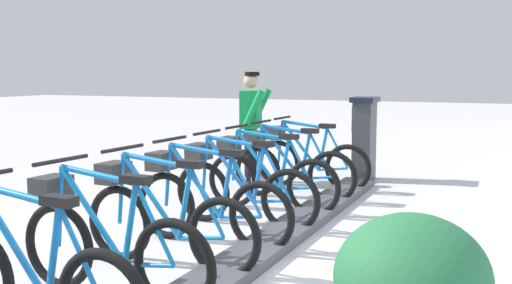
% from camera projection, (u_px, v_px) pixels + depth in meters
% --- Properties ---
extents(ground_plane, '(60.00, 60.00, 0.00)m').
position_uv_depth(ground_plane, '(239.00, 270.00, 4.98)').
color(ground_plane, beige).
extents(dock_rail_base, '(0.44, 8.39, 0.10)m').
position_uv_depth(dock_rail_base, '(239.00, 264.00, 4.98)').
color(dock_rail_base, '#47474C').
rests_on(dock_rail_base, ground).
extents(payment_kiosk, '(0.36, 0.52, 1.28)m').
position_uv_depth(payment_kiosk, '(364.00, 137.00, 9.13)').
color(payment_kiosk, '#38383D').
rests_on(payment_kiosk, ground).
extents(bike_docked_0, '(1.72, 0.54, 1.02)m').
position_uv_depth(bike_docked_0, '(307.00, 159.00, 8.46)').
color(bike_docked_0, black).
rests_on(bike_docked_0, ground).
extents(bike_docked_1, '(1.72, 0.54, 1.02)m').
position_uv_depth(bike_docked_1, '(288.00, 166.00, 7.76)').
color(bike_docked_1, black).
rests_on(bike_docked_1, ground).
extents(bike_docked_2, '(1.72, 0.54, 1.02)m').
position_uv_depth(bike_docked_2, '(266.00, 176.00, 7.07)').
color(bike_docked_2, black).
rests_on(bike_docked_2, ground).
extents(bike_docked_3, '(1.72, 0.54, 1.02)m').
position_uv_depth(bike_docked_3, '(239.00, 187.00, 6.38)').
color(bike_docked_3, black).
rests_on(bike_docked_3, ground).
extents(bike_docked_4, '(1.72, 0.54, 1.02)m').
position_uv_depth(bike_docked_4, '(205.00, 201.00, 5.69)').
color(bike_docked_4, black).
rests_on(bike_docked_4, ground).
extents(bike_docked_5, '(1.72, 0.54, 1.02)m').
position_uv_depth(bike_docked_5, '(162.00, 218.00, 5.00)').
color(bike_docked_5, black).
rests_on(bike_docked_5, ground).
extents(bike_docked_6, '(1.72, 0.54, 1.02)m').
position_uv_depth(bike_docked_6, '(105.00, 242.00, 4.31)').
color(bike_docked_6, black).
rests_on(bike_docked_6, ground).
extents(bike_docked_7, '(1.72, 0.54, 1.02)m').
position_uv_depth(bike_docked_7, '(26.00, 274.00, 3.62)').
color(bike_docked_7, black).
rests_on(bike_docked_7, ground).
extents(worker_near_rack, '(0.50, 0.67, 1.66)m').
position_uv_depth(worker_near_rack, '(251.00, 122.00, 8.91)').
color(worker_near_rack, white).
rests_on(worker_near_rack, ground).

